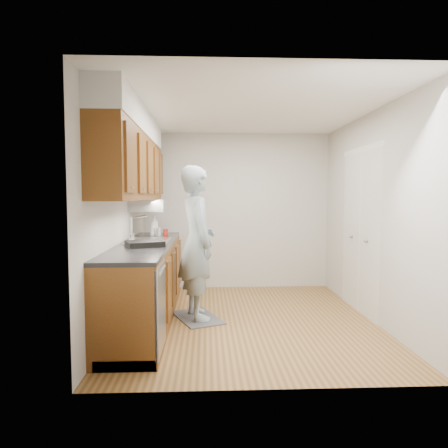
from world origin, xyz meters
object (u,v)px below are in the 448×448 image
object	(u,v)px
person	(197,232)
soap_bottle_b	(156,230)
steel_can	(156,232)
dish_rack	(145,244)
soda_can	(166,233)
soap_bottle_a	(154,226)

from	to	relation	value
person	soap_bottle_b	world-z (taller)	person
steel_can	dish_rack	distance (m)	1.02
steel_can	dish_rack	xyz separation A→B (m)	(0.01, -1.02, -0.03)
soda_can	dish_rack	world-z (taller)	soda_can
soap_bottle_b	soda_can	bearing A→B (deg)	-52.74
person	steel_can	distance (m)	0.84
dish_rack	soda_can	bearing A→B (deg)	59.93
person	dish_rack	world-z (taller)	person
dish_rack	soap_bottle_a	bearing A→B (deg)	69.61
steel_can	dish_rack	size ratio (longest dim) A/B	0.32
soap_bottle_a	dish_rack	distance (m)	1.05
soap_bottle_a	dish_rack	size ratio (longest dim) A/B	0.77
soap_bottle_b	steel_can	bearing A→B (deg)	-86.53
soda_can	dish_rack	bearing A→B (deg)	-98.07
steel_can	soap_bottle_b	bearing A→B (deg)	93.47
soap_bottle_a	dish_rack	bearing A→B (deg)	-88.40
dish_rack	steel_can	bearing A→B (deg)	68.36
soap_bottle_a	soda_can	world-z (taller)	soap_bottle_a
soda_can	soap_bottle_b	bearing A→B (deg)	127.26
soap_bottle_a	soda_can	xyz separation A→B (m)	(0.16, -0.11, -0.09)
person	steel_can	size ratio (longest dim) A/B	16.92
person	steel_can	bearing A→B (deg)	26.23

